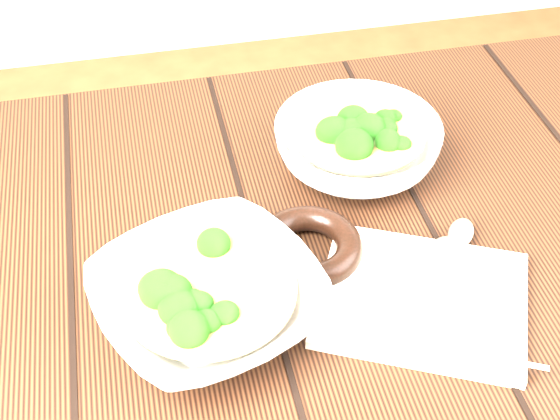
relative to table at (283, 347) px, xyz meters
name	(u,v)px	position (x,y,z in m)	size (l,w,h in m)	color
table	(283,347)	(0.00, 0.00, 0.00)	(1.20, 0.80, 0.75)	#341C0E
soup_bowl_front	(209,297)	(-0.08, -0.04, 0.15)	(0.28, 0.28, 0.06)	silver
soup_bowl_back	(357,144)	(0.13, 0.16, 0.15)	(0.20, 0.20, 0.07)	silver
trivet	(308,247)	(0.03, 0.02, 0.13)	(0.12, 0.12, 0.03)	black
napkin	(422,299)	(0.13, -0.07, 0.13)	(0.21, 0.17, 0.01)	beige
spoon_left	(429,271)	(0.15, -0.04, 0.13)	(0.13, 0.14, 0.01)	#A09B8D
spoon_right	(453,253)	(0.18, -0.02, 0.13)	(0.11, 0.15, 0.01)	#A09B8D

